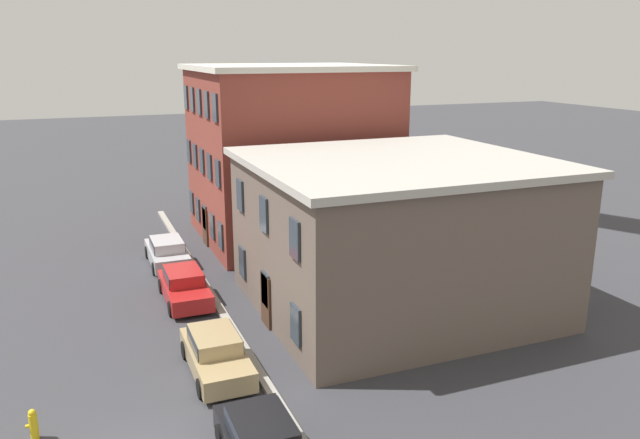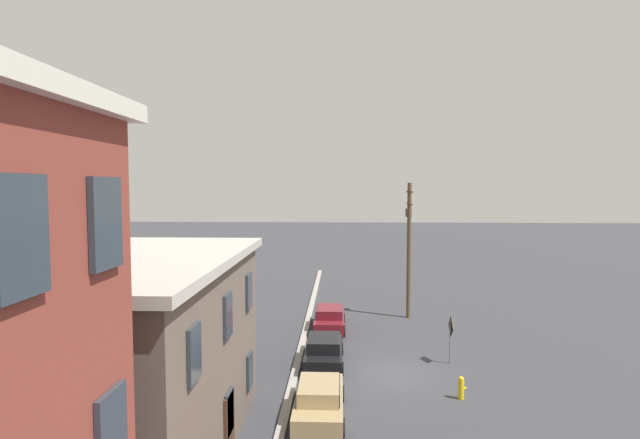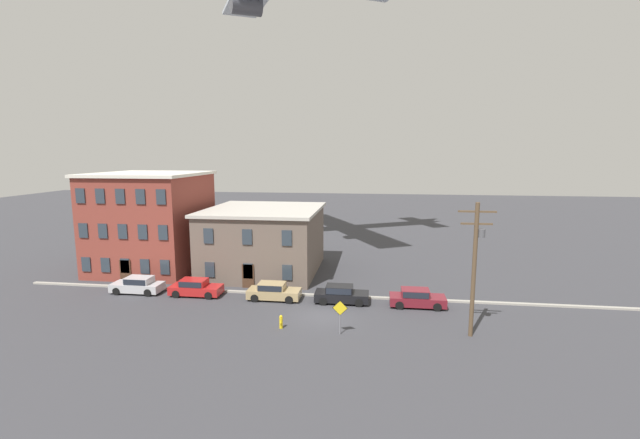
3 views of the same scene
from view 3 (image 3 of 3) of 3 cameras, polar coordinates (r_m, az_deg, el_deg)
ground_plane at (r=33.10m, az=0.33°, el=-12.76°), size 200.00×200.00×0.00m
kerb_strip at (r=37.26m, az=1.22°, el=-10.12°), size 56.00×0.36×0.16m
apartment_corner at (r=48.39m, az=-21.54°, el=-0.19°), size 10.51×10.89×10.20m
apartment_midblock at (r=44.76m, az=-7.43°, el=-2.66°), size 11.41×12.15×6.61m
car_silver at (r=41.29m, az=-23.10°, el=-7.97°), size 4.40×1.92×1.43m
car_red at (r=38.88m, az=-16.29°, el=-8.63°), size 4.40×1.92×1.43m
car_tan at (r=36.59m, az=-6.24°, el=-9.43°), size 4.40×1.92×1.43m
car_black at (r=35.71m, az=2.81°, el=-9.84°), size 4.40×1.92×1.43m
car_maroon at (r=35.63m, az=12.75°, el=-10.10°), size 4.40×1.92×1.43m
caution_sign at (r=29.49m, az=2.69°, el=-12.19°), size 1.06×0.08×2.40m
utility_pole at (r=29.93m, az=19.97°, el=-5.40°), size 2.40×0.44×9.06m
fire_hydrant at (r=30.94m, az=-5.22°, el=-13.41°), size 0.24×0.34×0.96m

